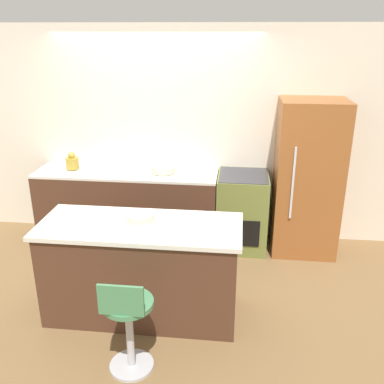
% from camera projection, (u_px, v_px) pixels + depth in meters
% --- Properties ---
extents(ground_plane, '(14.00, 14.00, 0.00)m').
position_uv_depth(ground_plane, '(150.00, 253.00, 5.15)').
color(ground_plane, brown).
extents(wall_back, '(8.00, 0.06, 2.60)m').
position_uv_depth(wall_back, '(158.00, 134.00, 5.32)').
color(wall_back, silver).
rests_on(wall_back, ground_plane).
extents(back_counter, '(2.20, 0.63, 0.93)m').
position_uv_depth(back_counter, '(129.00, 206.00, 5.33)').
color(back_counter, '#4C2D1E').
rests_on(back_counter, ground_plane).
extents(kitchen_island, '(1.80, 0.73, 0.92)m').
position_uv_depth(kitchen_island, '(142.00, 269.00, 3.93)').
color(kitchen_island, '#4C2D1E').
rests_on(kitchen_island, ground_plane).
extents(oven_range, '(0.60, 0.64, 0.93)m').
position_uv_depth(oven_range, '(242.00, 211.00, 5.18)').
color(oven_range, olive).
rests_on(oven_range, ground_plane).
extents(refrigerator, '(0.74, 0.65, 1.82)m').
position_uv_depth(refrigerator, '(307.00, 179.00, 4.95)').
color(refrigerator, '#995628').
rests_on(refrigerator, ground_plane).
extents(stool_chair, '(0.39, 0.39, 0.86)m').
position_uv_depth(stool_chair, '(128.00, 323.00, 3.25)').
color(stool_chair, '#B7B7BC').
rests_on(stool_chair, ground_plane).
extents(kettle, '(0.16, 0.16, 0.21)m').
position_uv_depth(kettle, '(72.00, 162.00, 5.21)').
color(kettle, '#B29333').
rests_on(kettle, back_counter).
extents(mixing_bowl, '(0.29, 0.29, 0.07)m').
position_uv_depth(mixing_bowl, '(164.00, 169.00, 5.10)').
color(mixing_bowl, beige).
rests_on(mixing_bowl, back_counter).
extents(fruit_bowl, '(0.25, 0.25, 0.06)m').
position_uv_depth(fruit_bowl, '(140.00, 217.00, 3.85)').
color(fruit_bowl, beige).
rests_on(fruit_bowl, kitchen_island).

